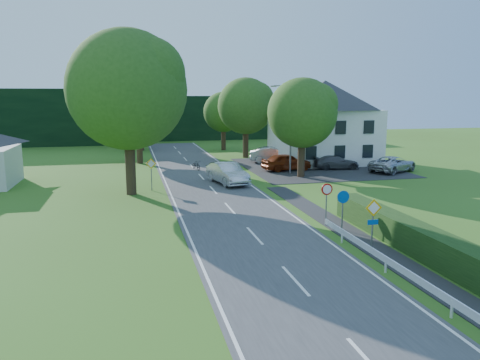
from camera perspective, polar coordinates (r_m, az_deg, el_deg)
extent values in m
cube|color=#3E3E40|center=(31.42, -2.01, -2.66)|extent=(7.00, 80.00, 0.04)
cube|color=#262729|center=(17.70, 27.26, -14.29)|extent=(1.50, 44.00, 0.04)
cube|color=#262729|center=(47.16, 9.26, 1.56)|extent=(14.00, 16.00, 0.04)
cube|color=white|center=(30.96, -7.92, -2.90)|extent=(0.12, 80.00, 0.01)
cube|color=white|center=(32.19, 3.68, -2.31)|extent=(0.12, 80.00, 0.01)
cube|color=black|center=(77.39, -2.91, 7.61)|extent=(30.00, 5.00, 7.00)
cube|color=white|center=(50.36, 10.16, 5.26)|extent=(10.00, 8.00, 5.60)
pyramid|color=#29292E|center=(50.18, 10.32, 10.16)|extent=(10.60, 8.40, 3.00)
cylinder|color=slate|center=(42.58, 6.21, 6.10)|extent=(0.16, 0.16, 8.00)
cylinder|color=slate|center=(42.22, 5.27, 11.38)|extent=(1.70, 0.10, 0.10)
cube|color=slate|center=(41.94, 4.08, 11.33)|extent=(0.50, 0.18, 0.12)
cylinder|color=slate|center=(21.56, 15.81, -5.84)|extent=(0.07, 0.07, 2.40)
cube|color=#FFB20D|center=(21.28, 15.98, -3.28)|extent=(0.78, 0.04, 0.78)
cube|color=white|center=(21.28, 15.98, -3.28)|extent=(0.57, 0.05, 0.57)
cube|color=#0B4FAC|center=(21.44, 15.90, -4.97)|extent=(0.50, 0.04, 0.22)
cylinder|color=slate|center=(24.15, 12.36, -4.22)|extent=(0.07, 0.07, 2.20)
cylinder|color=#0B4FAC|center=(23.91, 12.48, -2.03)|extent=(0.64, 0.04, 0.64)
cylinder|color=slate|center=(25.91, 10.46, -3.16)|extent=(0.07, 0.07, 2.20)
cylinder|color=red|center=(25.68, 10.55, -1.11)|extent=(0.64, 0.04, 0.64)
cylinder|color=white|center=(25.66, 10.57, -1.12)|extent=(0.48, 0.04, 0.48)
cylinder|color=slate|center=(35.57, -10.74, 0.46)|extent=(0.07, 0.07, 2.20)
cube|color=#FFB20D|center=(35.39, -10.79, 1.97)|extent=(0.78, 0.04, 0.78)
cube|color=white|center=(35.39, -10.79, 1.97)|extent=(0.57, 0.05, 0.57)
imported|color=silver|center=(37.63, -1.56, 0.85)|extent=(2.82, 5.42, 1.70)
imported|color=black|center=(44.99, -5.36, 1.82)|extent=(1.00, 1.76, 0.88)
imported|color=maroon|center=(44.57, 5.68, 2.22)|extent=(4.98, 2.58, 1.62)
imported|color=#B0B0B4|center=(49.69, 4.11, 3.09)|extent=(5.32, 3.02, 1.66)
imported|color=#49494E|center=(46.21, 11.64, 2.13)|extent=(4.59, 2.28, 1.28)
imported|color=#B8B9C0|center=(45.81, 18.14, 1.87)|extent=(5.76, 4.60, 1.46)
imported|color=red|center=(48.90, 9.07, 3.16)|extent=(2.72, 2.76, 2.14)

